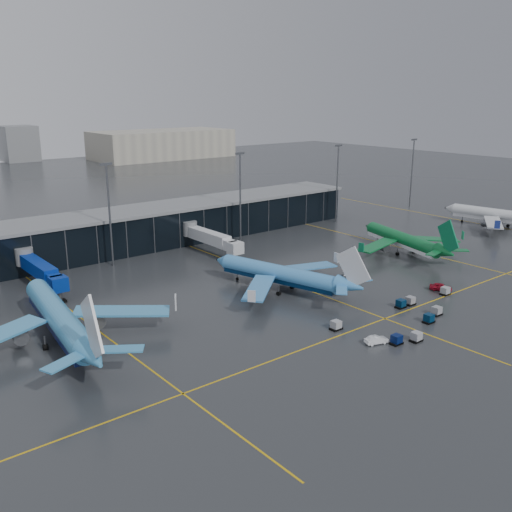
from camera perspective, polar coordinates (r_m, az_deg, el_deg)
ground at (r=114.46m, az=3.72°, el=-5.25°), size 600.00×600.00×0.00m
terminal_pier at (r=161.97m, az=-11.23°, el=2.82°), size 142.00×17.00×10.70m
jet_bridges at (r=132.16m, az=-20.76°, el=-1.27°), size 94.00×27.50×7.20m
flood_masts at (r=152.41m, az=-7.60°, el=5.40°), size 203.00×0.50×25.50m
distant_hangars at (r=370.71m, az=-19.72°, el=9.98°), size 260.00×71.00×22.00m
taxi_lines at (r=128.16m, az=3.82°, el=-2.90°), size 220.00×120.00×0.02m
airliner_arkefly at (r=102.86m, az=-19.23°, el=-4.47°), size 45.13×50.00×14.01m
airliner_klm_near at (r=122.74m, az=2.28°, el=-0.78°), size 43.15×46.57×12.04m
airliner_aer_lingus at (r=157.18m, az=14.46°, el=2.41°), size 43.05×46.26×11.82m
airliner_ba at (r=197.23m, az=23.27°, el=4.40°), size 41.97×46.08×12.55m
baggage_carts at (r=112.74m, az=15.13°, el=-5.72°), size 34.03×13.76×1.70m
mobile_airstair at (r=127.10m, az=8.45°, el=-2.84°), size 2.72×3.53×3.45m
service_van_red at (r=130.46m, az=17.99°, el=-2.96°), size 4.14×5.02×1.61m
service_van_white at (r=100.74m, az=11.96°, el=-8.20°), size 4.48×2.70×1.40m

